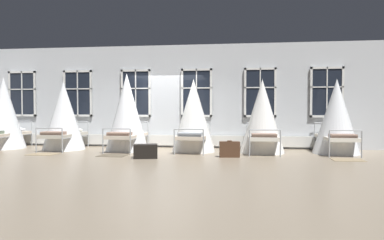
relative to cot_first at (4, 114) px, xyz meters
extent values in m
plane|color=gray|center=(5.38, 0.07, -1.17)|extent=(27.55, 27.55, 0.00)
cube|color=silver|center=(5.38, 1.14, 0.60)|extent=(14.77, 0.10, 3.55)
cube|color=black|center=(0.00, 1.03, 0.72)|extent=(1.06, 0.02, 1.66)
cube|color=silver|center=(0.00, 1.03, -0.08)|extent=(1.06, 0.06, 0.07)
cube|color=silver|center=(0.00, 1.03, 1.51)|extent=(1.06, 0.06, 0.07)
cube|color=silver|center=(-0.49, 1.03, 0.72)|extent=(0.07, 0.06, 1.66)
cube|color=silver|center=(0.50, 1.03, 0.72)|extent=(0.07, 0.06, 1.66)
cube|color=silver|center=(0.00, 1.03, 0.72)|extent=(0.04, 0.06, 1.66)
cube|color=silver|center=(0.00, 1.03, 0.88)|extent=(1.06, 0.06, 0.04)
cube|color=black|center=(2.15, 1.03, 0.72)|extent=(1.06, 0.02, 1.66)
cube|color=silver|center=(2.15, 1.03, -0.08)|extent=(1.06, 0.06, 0.07)
cube|color=silver|center=(2.15, 1.03, 1.51)|extent=(1.06, 0.06, 0.07)
cube|color=silver|center=(1.66, 1.03, 0.72)|extent=(0.07, 0.06, 1.66)
cube|color=silver|center=(2.65, 1.03, 0.72)|extent=(0.07, 0.06, 1.66)
cube|color=silver|center=(2.15, 1.03, 0.72)|extent=(0.04, 0.06, 1.66)
cube|color=silver|center=(2.15, 1.03, 0.88)|extent=(1.06, 0.06, 0.04)
cube|color=black|center=(4.30, 1.03, 0.72)|extent=(1.06, 0.02, 1.66)
cube|color=silver|center=(4.30, 1.03, -0.08)|extent=(1.06, 0.06, 0.07)
cube|color=silver|center=(4.30, 1.03, 1.51)|extent=(1.06, 0.06, 0.07)
cube|color=silver|center=(3.80, 1.03, 0.72)|extent=(0.07, 0.06, 1.66)
cube|color=silver|center=(4.80, 1.03, 0.72)|extent=(0.07, 0.06, 1.66)
cube|color=silver|center=(4.30, 1.03, 0.72)|extent=(0.04, 0.06, 1.66)
cube|color=silver|center=(4.30, 1.03, 0.88)|extent=(1.06, 0.06, 0.04)
cube|color=black|center=(6.45, 1.03, 0.72)|extent=(1.06, 0.02, 1.66)
cube|color=silver|center=(6.45, 1.03, -0.08)|extent=(1.06, 0.06, 0.07)
cube|color=silver|center=(6.45, 1.03, 1.51)|extent=(1.06, 0.06, 0.07)
cube|color=silver|center=(5.95, 1.03, 0.72)|extent=(0.07, 0.06, 1.66)
cube|color=silver|center=(6.95, 1.03, 0.72)|extent=(0.07, 0.06, 1.66)
cube|color=silver|center=(6.45, 1.03, 0.72)|extent=(0.04, 0.06, 1.66)
cube|color=silver|center=(6.45, 1.03, 0.88)|extent=(1.06, 0.06, 0.04)
cube|color=black|center=(8.60, 1.03, 0.72)|extent=(1.06, 0.02, 1.66)
cube|color=silver|center=(8.60, 1.03, -0.08)|extent=(1.06, 0.06, 0.07)
cube|color=silver|center=(8.60, 1.03, 1.51)|extent=(1.06, 0.06, 0.07)
cube|color=silver|center=(8.10, 1.03, 0.72)|extent=(0.07, 0.06, 1.66)
cube|color=silver|center=(9.09, 1.03, 0.72)|extent=(0.07, 0.06, 1.66)
cube|color=silver|center=(8.60, 1.03, 0.72)|extent=(0.04, 0.06, 1.66)
cube|color=silver|center=(8.60, 1.03, 0.88)|extent=(1.06, 0.06, 0.04)
cube|color=black|center=(10.75, 1.03, 0.72)|extent=(1.06, 0.02, 1.66)
cube|color=silver|center=(10.75, 1.03, -0.08)|extent=(1.06, 0.06, 0.07)
cube|color=silver|center=(10.75, 1.03, 1.51)|extent=(1.06, 0.06, 0.07)
cube|color=silver|center=(10.25, 1.03, 0.72)|extent=(0.07, 0.06, 1.66)
cube|color=silver|center=(11.24, 1.03, 0.72)|extent=(0.07, 0.06, 1.66)
cube|color=silver|center=(10.75, 1.03, 0.72)|extent=(0.04, 0.06, 1.66)
cube|color=silver|center=(10.75, 1.03, 0.88)|extent=(1.06, 0.06, 0.04)
cube|color=silver|center=(5.38, 1.01, -0.92)|extent=(11.34, 0.10, 0.36)
cylinder|color=#9EA3A8|center=(-0.43, 0.92, -0.73)|extent=(0.04, 0.04, 0.88)
cylinder|color=#9EA3A8|center=(0.43, 0.92, -0.73)|extent=(0.04, 0.04, 0.88)
cylinder|color=#9EA3A8|center=(0.43, 0.00, -0.74)|extent=(0.03, 1.84, 0.03)
cylinder|color=#9EA3A8|center=(0.00, 0.92, -0.29)|extent=(0.85, 0.03, 0.03)
cube|color=beige|center=(0.00, 0.00, -0.69)|extent=(0.87, 1.86, 0.11)
ellipsoid|color=silver|center=(0.00, 0.68, -0.57)|extent=(0.65, 0.40, 0.14)
cone|color=white|center=(0.00, 0.00, 0.04)|extent=(1.37, 1.37, 2.41)
cylinder|color=#9EA3A8|center=(1.74, 0.88, -0.73)|extent=(0.04, 0.04, 0.88)
cylinder|color=#9EA3A8|center=(2.60, 0.87, -0.73)|extent=(0.04, 0.04, 0.88)
cylinder|color=#9EA3A8|center=(1.73, -0.96, -0.79)|extent=(0.04, 0.04, 0.75)
cylinder|color=#9EA3A8|center=(2.59, -0.97, -0.79)|extent=(0.04, 0.04, 0.75)
cylinder|color=#9EA3A8|center=(1.74, -0.04, -0.74)|extent=(0.04, 1.84, 0.03)
cylinder|color=#9EA3A8|center=(2.59, -0.05, -0.74)|extent=(0.04, 1.84, 0.03)
cylinder|color=#9EA3A8|center=(2.17, 0.88, -0.29)|extent=(0.85, 0.04, 0.03)
cylinder|color=#9EA3A8|center=(2.16, -0.96, -0.42)|extent=(0.85, 0.04, 0.03)
cube|color=#B7B2A3|center=(2.17, -0.04, -0.69)|extent=(0.88, 1.87, 0.11)
ellipsoid|color=silver|center=(2.17, 0.64, -0.57)|extent=(0.66, 0.40, 0.14)
cube|color=gray|center=(2.16, -0.70, -0.59)|extent=(0.70, 0.36, 0.10)
cone|color=white|center=(2.17, -0.04, -0.05)|extent=(1.37, 1.37, 2.25)
cylinder|color=#9EA3A8|center=(3.93, 0.87, -0.73)|extent=(0.04, 0.04, 0.88)
cylinder|color=#9EA3A8|center=(4.78, 0.85, -0.73)|extent=(0.04, 0.04, 0.88)
cylinder|color=#9EA3A8|center=(3.87, -0.97, -0.79)|extent=(0.04, 0.04, 0.75)
cylinder|color=#9EA3A8|center=(4.73, -0.99, -0.79)|extent=(0.04, 0.04, 0.75)
cylinder|color=#9EA3A8|center=(3.90, -0.05, -0.74)|extent=(0.09, 1.84, 0.03)
cylinder|color=#9EA3A8|center=(4.76, -0.07, -0.74)|extent=(0.09, 1.84, 0.03)
cylinder|color=#9EA3A8|center=(4.36, 0.86, -0.29)|extent=(0.85, 0.06, 0.03)
cylinder|color=#9EA3A8|center=(4.30, -0.98, -0.42)|extent=(0.85, 0.06, 0.03)
cube|color=beige|center=(4.33, -0.06, -0.69)|extent=(0.93, 1.89, 0.11)
ellipsoid|color=silver|center=(4.35, 0.62, -0.57)|extent=(0.67, 0.42, 0.14)
cube|color=gray|center=(4.31, -0.72, -0.59)|extent=(0.71, 0.38, 0.10)
cone|color=white|center=(4.33, -0.06, 0.06)|extent=(1.37, 1.37, 2.47)
cylinder|color=#9EA3A8|center=(6.08, 0.91, -0.73)|extent=(0.04, 0.04, 0.88)
cylinder|color=#9EA3A8|center=(6.93, 0.89, -0.73)|extent=(0.04, 0.04, 0.88)
cylinder|color=#9EA3A8|center=(6.03, -0.93, -0.79)|extent=(0.04, 0.04, 0.75)
cylinder|color=#9EA3A8|center=(6.89, -0.95, -0.79)|extent=(0.04, 0.04, 0.75)
cylinder|color=#9EA3A8|center=(6.05, -0.01, -0.74)|extent=(0.07, 1.84, 0.03)
cylinder|color=#9EA3A8|center=(6.91, -0.03, -0.74)|extent=(0.07, 1.84, 0.03)
cylinder|color=#9EA3A8|center=(6.50, 0.90, -0.29)|extent=(0.85, 0.05, 0.03)
cylinder|color=#9EA3A8|center=(6.46, -0.94, -0.42)|extent=(0.85, 0.05, 0.03)
cube|color=beige|center=(6.48, -0.02, -0.69)|extent=(0.92, 1.88, 0.11)
ellipsoid|color=silver|center=(6.50, 0.66, -0.57)|extent=(0.66, 0.42, 0.14)
cube|color=#8C939E|center=(6.47, -0.68, -0.59)|extent=(0.71, 0.38, 0.10)
cone|color=white|center=(6.48, -0.02, -0.03)|extent=(1.37, 1.37, 2.28)
cylinder|color=#9EA3A8|center=(8.15, 0.86, -0.73)|extent=(0.04, 0.04, 0.88)
cylinder|color=#9EA3A8|center=(9.00, 0.88, -0.73)|extent=(0.04, 0.04, 0.88)
cylinder|color=#9EA3A8|center=(8.20, -0.98, -0.79)|extent=(0.04, 0.04, 0.75)
cylinder|color=#9EA3A8|center=(9.05, -0.96, -0.79)|extent=(0.04, 0.04, 0.75)
cylinder|color=#9EA3A8|center=(8.17, -0.06, -0.74)|extent=(0.08, 1.84, 0.03)
cylinder|color=#9EA3A8|center=(9.03, -0.04, -0.74)|extent=(0.08, 1.84, 0.03)
cylinder|color=#9EA3A8|center=(8.58, 0.87, -0.29)|extent=(0.85, 0.05, 0.03)
cylinder|color=#9EA3A8|center=(8.62, -0.97, -0.42)|extent=(0.85, 0.05, 0.03)
cube|color=silver|center=(8.60, -0.05, -0.69)|extent=(0.92, 1.88, 0.11)
ellipsoid|color=silver|center=(8.58, 0.63, -0.57)|extent=(0.66, 0.42, 0.14)
cube|color=gray|center=(8.62, -0.71, -0.59)|extent=(0.71, 0.38, 0.10)
cone|color=white|center=(8.60, -0.05, -0.05)|extent=(1.37, 1.37, 2.25)
cylinder|color=#9EA3A8|center=(10.36, 0.94, -0.73)|extent=(0.04, 0.04, 0.88)
cylinder|color=#9EA3A8|center=(11.21, 0.95, -0.73)|extent=(0.04, 0.04, 0.88)
cylinder|color=#9EA3A8|center=(10.38, -0.90, -0.79)|extent=(0.04, 0.04, 0.75)
cylinder|color=#9EA3A8|center=(11.23, -0.89, -0.79)|extent=(0.04, 0.04, 0.75)
cylinder|color=#9EA3A8|center=(10.37, 0.02, -0.74)|extent=(0.05, 1.84, 0.03)
cylinder|color=#9EA3A8|center=(11.22, 0.03, -0.74)|extent=(0.05, 1.84, 0.03)
cylinder|color=#9EA3A8|center=(10.79, 0.95, -0.29)|extent=(0.85, 0.04, 0.03)
cylinder|color=#9EA3A8|center=(10.80, -0.89, -0.42)|extent=(0.85, 0.04, 0.03)
cube|color=silver|center=(10.79, 0.03, -0.69)|extent=(0.89, 1.87, 0.11)
ellipsoid|color=beige|center=(10.79, 0.71, -0.57)|extent=(0.66, 0.41, 0.14)
cube|color=gray|center=(10.80, -0.63, -0.59)|extent=(0.70, 0.37, 0.10)
cone|color=white|center=(10.79, 0.03, -0.05)|extent=(1.37, 1.37, 2.25)
cube|color=#8E7A5B|center=(2.15, -1.33, -1.17)|extent=(0.81, 0.58, 0.01)
cube|color=brown|center=(4.30, -1.33, -1.17)|extent=(0.81, 0.58, 0.01)
cube|color=#8E7A5B|center=(10.75, -1.33, -1.17)|extent=(0.80, 0.56, 0.01)
cube|color=#472D1E|center=(7.64, -1.20, -0.95)|extent=(0.58, 0.27, 0.44)
cube|color=tan|center=(7.63, -1.09, -0.95)|extent=(0.50, 0.08, 0.03)
torus|color=#472D1E|center=(7.64, -1.20, -0.72)|extent=(0.16, 0.16, 0.02)
cube|color=black|center=(5.38, -1.67, -0.98)|extent=(0.71, 0.53, 0.38)
camera|label=1|loc=(7.91, -11.10, 0.21)|focal=33.31mm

